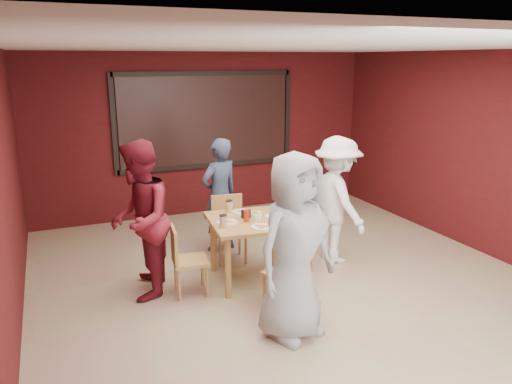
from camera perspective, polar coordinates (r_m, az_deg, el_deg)
name	(u,v)px	position (r m, az deg, el deg)	size (l,w,h in m)	color
floor	(296,290)	(6.10, 4.64, -11.10)	(7.00, 7.00, 0.00)	tan
window_blinds	(206,120)	(8.74, -5.68, 8.15)	(3.00, 0.02, 1.50)	black
dining_table	(251,227)	(6.09, -0.52, -4.05)	(1.10, 1.10, 0.94)	tan
chair_front	(288,271)	(5.50, 3.67, -9.02)	(0.46, 0.46, 0.78)	tan
chair_back	(229,224)	(6.80, -3.13, -3.69)	(0.48, 0.48, 0.89)	tan
chair_left	(184,257)	(5.85, -8.20, -7.35)	(0.44, 0.44, 0.82)	tan
chair_right	(300,237)	(6.48, 5.02, -5.16)	(0.48, 0.48, 0.80)	tan
diner_front	(294,247)	(4.82, 4.42, -6.26)	(0.91, 0.59, 1.86)	gray
diner_back	(220,195)	(7.06, -4.16, -0.37)	(0.59, 0.39, 1.63)	#2F3B54
diner_left	(140,220)	(5.80, -13.13, -3.14)	(0.89, 0.69, 1.82)	maroon
diner_right	(337,200)	(6.74, 9.23, -0.91)	(1.10, 0.63, 1.70)	white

